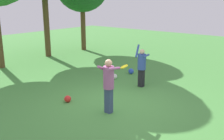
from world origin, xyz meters
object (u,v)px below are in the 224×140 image
(ball_blue, at_px, (131,71))
(person_thrower, at_px, (142,65))
(ball_white, at_px, (115,76))
(frisbee, at_px, (124,67))
(person_catcher, at_px, (109,82))
(ball_red, at_px, (68,99))

(ball_blue, bearing_deg, person_thrower, -132.34)
(ball_blue, bearing_deg, ball_white, 175.49)
(person_thrower, bearing_deg, ball_blue, -147.42)
(frisbee, xyz_separation_m, ball_white, (2.03, 2.03, -1.20))
(person_catcher, relative_size, frisbee, 4.69)
(frisbee, distance_m, ball_red, 2.32)
(person_catcher, bearing_deg, person_thrower, 6.72)
(frisbee, bearing_deg, person_thrower, 15.08)
(ball_white, bearing_deg, ball_blue, -4.51)
(ball_red, bearing_deg, person_thrower, -19.30)
(person_thrower, relative_size, frisbee, 4.67)
(person_catcher, bearing_deg, frisbee, -0.00)
(person_catcher, xyz_separation_m, ball_red, (-0.25, 1.68, -0.92))
(person_thrower, height_order, ball_white, person_thrower)
(frisbee, relative_size, ball_blue, 1.38)
(ball_white, distance_m, ball_blue, 1.18)
(ball_red, bearing_deg, frisbee, -53.61)
(ball_white, bearing_deg, person_catcher, -144.44)
(person_catcher, distance_m, ball_blue, 4.68)
(ball_red, relative_size, ball_blue, 0.91)
(ball_white, distance_m, ball_red, 3.23)
(ball_white, height_order, ball_blue, ball_blue)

